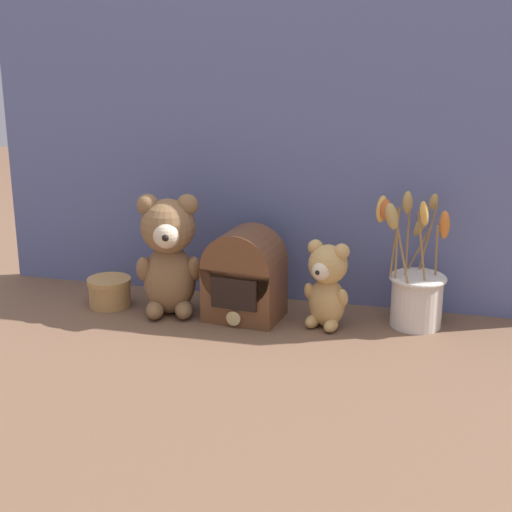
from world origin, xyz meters
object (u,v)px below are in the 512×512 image
at_px(vintage_radio, 244,276).
at_px(teddy_bear_large, 169,253).
at_px(teddy_bear_medium, 327,283).
at_px(decorative_tin_tall, 110,292).
at_px(flower_vase, 416,288).

bearing_deg(vintage_radio, teddy_bear_large, -174.53).
height_order(teddy_bear_medium, decorative_tin_tall, teddy_bear_medium).
height_order(flower_vase, vintage_radio, flower_vase).
height_order(teddy_bear_large, flower_vase, flower_vase).
xyz_separation_m(teddy_bear_medium, decorative_tin_tall, (-0.51, 0.00, -0.07)).
bearing_deg(decorative_tin_tall, flower_vase, 4.20).
relative_size(teddy_bear_large, decorative_tin_tall, 2.72).
height_order(teddy_bear_large, teddy_bear_medium, teddy_bear_large).
bearing_deg(decorative_tin_tall, teddy_bear_medium, -0.35).
distance_m(teddy_bear_large, flower_vase, 0.54).
relative_size(vintage_radio, decorative_tin_tall, 2.02).
bearing_deg(flower_vase, teddy_bear_large, -173.41).
relative_size(flower_vase, decorative_tin_tall, 2.94).
bearing_deg(vintage_radio, decorative_tin_tall, -179.16).
xyz_separation_m(teddy_bear_large, vintage_radio, (0.17, 0.02, -0.05)).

